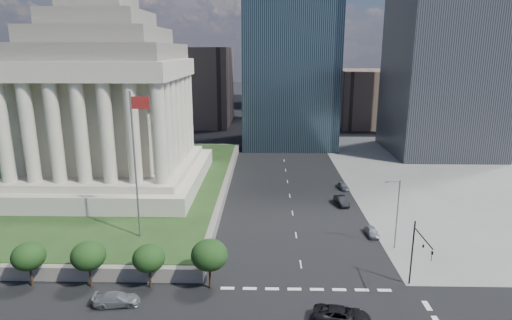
{
  "coord_description": "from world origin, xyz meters",
  "views": [
    {
      "loc": [
        -4.62,
        -30.43,
        26.87
      ],
      "look_at": [
        -5.75,
        17.48,
        14.58
      ],
      "focal_mm": 30.0,
      "sensor_mm": 36.0,
      "label": 1
    }
  ],
  "objects_px": {
    "parked_sedan_mid": "(342,201)",
    "traffic_signal_ne": "(418,250)",
    "suv_grey": "(117,299)",
    "parked_sedan_near": "(372,231)",
    "street_lamp_north": "(396,210)",
    "pickup_truck": "(342,315)",
    "parked_sedan_far": "(343,186)",
    "war_memorial": "(105,82)",
    "flagpole": "(136,158)"
  },
  "relations": [
    {
      "from": "flagpole",
      "to": "parked_sedan_mid",
      "type": "height_order",
      "value": "flagpole"
    },
    {
      "from": "parked_sedan_near",
      "to": "street_lamp_north",
      "type": "bearing_deg",
      "value": -66.33
    },
    {
      "from": "war_memorial",
      "to": "flagpole",
      "type": "relative_size",
      "value": 1.95
    },
    {
      "from": "street_lamp_north",
      "to": "war_memorial",
      "type": "bearing_deg",
      "value": 154.08
    },
    {
      "from": "traffic_signal_ne",
      "to": "pickup_truck",
      "type": "distance_m",
      "value": 11.86
    },
    {
      "from": "traffic_signal_ne",
      "to": "suv_grey",
      "type": "bearing_deg",
      "value": -174.23
    },
    {
      "from": "parked_sedan_mid",
      "to": "pickup_truck",
      "type": "bearing_deg",
      "value": -108.86
    },
    {
      "from": "parked_sedan_near",
      "to": "parked_sedan_far",
      "type": "bearing_deg",
      "value": 88.91
    },
    {
      "from": "pickup_truck",
      "to": "parked_sedan_mid",
      "type": "distance_m",
      "value": 34.84
    },
    {
      "from": "flagpole",
      "to": "traffic_signal_ne",
      "type": "height_order",
      "value": "flagpole"
    },
    {
      "from": "traffic_signal_ne",
      "to": "pickup_truck",
      "type": "height_order",
      "value": "traffic_signal_ne"
    },
    {
      "from": "street_lamp_north",
      "to": "parked_sedan_far",
      "type": "xyz_separation_m",
      "value": [
        -2.43,
        26.41,
        -5.01
      ]
    },
    {
      "from": "flagpole",
      "to": "suv_grey",
      "type": "distance_m",
      "value": 18.48
    },
    {
      "from": "traffic_signal_ne",
      "to": "street_lamp_north",
      "type": "height_order",
      "value": "street_lamp_north"
    },
    {
      "from": "parked_sedan_near",
      "to": "suv_grey",
      "type": "bearing_deg",
      "value": -151.72
    },
    {
      "from": "war_memorial",
      "to": "suv_grey",
      "type": "xyz_separation_m",
      "value": [
        13.29,
        -37.66,
        -20.69
      ]
    },
    {
      "from": "war_memorial",
      "to": "street_lamp_north",
      "type": "height_order",
      "value": "war_memorial"
    },
    {
      "from": "parked_sedan_far",
      "to": "war_memorial",
      "type": "bearing_deg",
      "value": 175.93
    },
    {
      "from": "street_lamp_north",
      "to": "parked_sedan_mid",
      "type": "relative_size",
      "value": 2.14
    },
    {
      "from": "traffic_signal_ne",
      "to": "pickup_truck",
      "type": "relative_size",
      "value": 1.37
    },
    {
      "from": "street_lamp_north",
      "to": "pickup_truck",
      "type": "height_order",
      "value": "street_lamp_north"
    },
    {
      "from": "flagpole",
      "to": "traffic_signal_ne",
      "type": "xyz_separation_m",
      "value": [
        34.33,
        -10.3,
        -7.86
      ]
    },
    {
      "from": "street_lamp_north",
      "to": "parked_sedan_near",
      "type": "xyz_separation_m",
      "value": [
        -2.01,
        4.16,
        -5.01
      ]
    },
    {
      "from": "parked_sedan_near",
      "to": "war_memorial",
      "type": "bearing_deg",
      "value": 155.26
    },
    {
      "from": "flagpole",
      "to": "parked_sedan_far",
      "type": "xyz_separation_m",
      "value": [
        32.73,
        27.41,
        -12.46
      ]
    },
    {
      "from": "traffic_signal_ne",
      "to": "parked_sedan_mid",
      "type": "distance_m",
      "value": 29.05
    },
    {
      "from": "war_memorial",
      "to": "street_lamp_north",
      "type": "distance_m",
      "value": 54.92
    },
    {
      "from": "street_lamp_north",
      "to": "parked_sedan_near",
      "type": "relative_size",
      "value": 2.6
    },
    {
      "from": "war_memorial",
      "to": "parked_sedan_far",
      "type": "xyz_separation_m",
      "value": [
        44.9,
        3.41,
        -20.75
      ]
    },
    {
      "from": "parked_sedan_near",
      "to": "parked_sedan_far",
      "type": "distance_m",
      "value": 22.25
    },
    {
      "from": "war_memorial",
      "to": "traffic_signal_ne",
      "type": "distance_m",
      "value": 60.0
    },
    {
      "from": "traffic_signal_ne",
      "to": "parked_sedan_mid",
      "type": "xyz_separation_m",
      "value": [
        -3.5,
        28.49,
        -4.48
      ]
    },
    {
      "from": "traffic_signal_ne",
      "to": "suv_grey",
      "type": "distance_m",
      "value": 33.68
    },
    {
      "from": "parked_sedan_mid",
      "to": "parked_sedan_far",
      "type": "xyz_separation_m",
      "value": [
        1.9,
        9.23,
        -0.12
      ]
    },
    {
      "from": "flagpole",
      "to": "suv_grey",
      "type": "height_order",
      "value": "flagpole"
    },
    {
      "from": "street_lamp_north",
      "to": "parked_sedan_far",
      "type": "height_order",
      "value": "street_lamp_north"
    },
    {
      "from": "flagpole",
      "to": "parked_sedan_near",
      "type": "relative_size",
      "value": 5.2
    },
    {
      "from": "suv_grey",
      "to": "parked_sedan_far",
      "type": "relative_size",
      "value": 1.29
    },
    {
      "from": "suv_grey",
      "to": "parked_sedan_far",
      "type": "distance_m",
      "value": 51.82
    },
    {
      "from": "war_memorial",
      "to": "pickup_truck",
      "type": "bearing_deg",
      "value": -47.2
    },
    {
      "from": "parked_sedan_mid",
      "to": "traffic_signal_ne",
      "type": "bearing_deg",
      "value": -92.27
    },
    {
      "from": "suv_grey",
      "to": "parked_sedan_mid",
      "type": "bearing_deg",
      "value": -50.74
    },
    {
      "from": "suv_grey",
      "to": "parked_sedan_near",
      "type": "bearing_deg",
      "value": -67.29
    },
    {
      "from": "street_lamp_north",
      "to": "suv_grey",
      "type": "height_order",
      "value": "street_lamp_north"
    },
    {
      "from": "war_memorial",
      "to": "flagpole",
      "type": "xyz_separation_m",
      "value": [
        12.17,
        -24.0,
        -8.29
      ]
    },
    {
      "from": "parked_sedan_mid",
      "to": "war_memorial",
      "type": "bearing_deg",
      "value": 163.02
    },
    {
      "from": "street_lamp_north",
      "to": "parked_sedan_mid",
      "type": "height_order",
      "value": "street_lamp_north"
    },
    {
      "from": "suv_grey",
      "to": "street_lamp_north",
      "type": "bearing_deg",
      "value": -74.42
    },
    {
      "from": "war_memorial",
      "to": "parked_sedan_mid",
      "type": "relative_size",
      "value": 8.36
    },
    {
      "from": "street_lamp_north",
      "to": "parked_sedan_far",
      "type": "bearing_deg",
      "value": 95.26
    }
  ]
}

